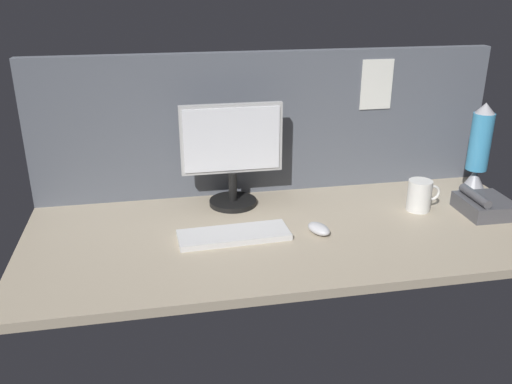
{
  "coord_description": "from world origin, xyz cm",
  "views": [
    {
      "loc": [
        -43.03,
        -162.75,
        81.57
      ],
      "look_at": [
        -6.4,
        0.0,
        14.0
      ],
      "focal_mm": 37.78,
      "sensor_mm": 36.0,
      "label": 1
    }
  ],
  "objects_px": {
    "keyboard": "(234,235)",
    "mug_ceramic_white": "(420,195)",
    "desk_phone": "(484,205)",
    "lava_lamp": "(478,157)",
    "monitor": "(232,151)",
    "mouse": "(319,229)"
  },
  "relations": [
    {
      "from": "monitor",
      "to": "lava_lamp",
      "type": "distance_m",
      "value": 0.96
    },
    {
      "from": "monitor",
      "to": "lava_lamp",
      "type": "xyz_separation_m",
      "value": [
        0.96,
        -0.08,
        -0.06
      ]
    },
    {
      "from": "keyboard",
      "to": "lava_lamp",
      "type": "xyz_separation_m",
      "value": [
        1.0,
        0.21,
        0.14
      ]
    },
    {
      "from": "monitor",
      "to": "mug_ceramic_white",
      "type": "distance_m",
      "value": 0.71
    },
    {
      "from": "keyboard",
      "to": "mouse",
      "type": "bearing_deg",
      "value": -6.86
    },
    {
      "from": "monitor",
      "to": "mug_ceramic_white",
      "type": "xyz_separation_m",
      "value": [
        0.67,
        -0.19,
        -0.15
      ]
    },
    {
      "from": "keyboard",
      "to": "mug_ceramic_white",
      "type": "bearing_deg",
      "value": 5.31
    },
    {
      "from": "keyboard",
      "to": "lava_lamp",
      "type": "distance_m",
      "value": 1.03
    },
    {
      "from": "keyboard",
      "to": "lava_lamp",
      "type": "height_order",
      "value": "lava_lamp"
    },
    {
      "from": "keyboard",
      "to": "mug_ceramic_white",
      "type": "distance_m",
      "value": 0.72
    },
    {
      "from": "desk_phone",
      "to": "lava_lamp",
      "type": "bearing_deg",
      "value": 69.68
    },
    {
      "from": "keyboard",
      "to": "desk_phone",
      "type": "height_order",
      "value": "desk_phone"
    },
    {
      "from": "mug_ceramic_white",
      "to": "lava_lamp",
      "type": "distance_m",
      "value": 0.32
    },
    {
      "from": "lava_lamp",
      "to": "desk_phone",
      "type": "height_order",
      "value": "lava_lamp"
    },
    {
      "from": "lava_lamp",
      "to": "desk_phone",
      "type": "distance_m",
      "value": 0.23
    },
    {
      "from": "mouse",
      "to": "keyboard",
      "type": "bearing_deg",
      "value": 154.23
    },
    {
      "from": "monitor",
      "to": "mug_ceramic_white",
      "type": "relative_size",
      "value": 3.06
    },
    {
      "from": "lava_lamp",
      "to": "desk_phone",
      "type": "xyz_separation_m",
      "value": [
        -0.07,
        -0.18,
        -0.12
      ]
    },
    {
      "from": "mug_ceramic_white",
      "to": "keyboard",
      "type": "bearing_deg",
      "value": -172.16
    },
    {
      "from": "mouse",
      "to": "desk_phone",
      "type": "height_order",
      "value": "desk_phone"
    },
    {
      "from": "keyboard",
      "to": "desk_phone",
      "type": "xyz_separation_m",
      "value": [
        0.93,
        0.02,
        0.02
      ]
    },
    {
      "from": "keyboard",
      "to": "lava_lamp",
      "type": "bearing_deg",
      "value": 9.26
    }
  ]
}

